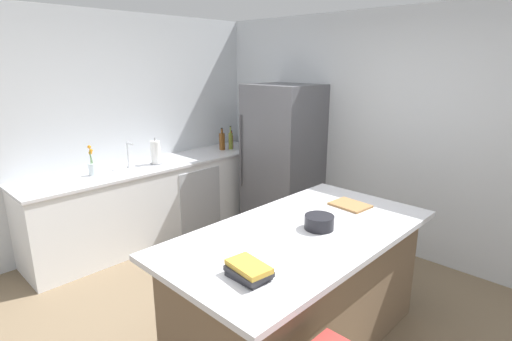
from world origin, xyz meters
TOP-DOWN VIEW (x-y plane):
  - ground_plane at (0.00, 0.00)m, footprint 7.20×7.20m
  - wall_rear at (0.00, 2.25)m, footprint 6.00×0.10m
  - wall_left at (-2.45, 0.00)m, footprint 0.10×6.00m
  - counter_run_left at (-2.08, 0.58)m, footprint 0.68×3.06m
  - kitchen_island at (0.34, 0.24)m, footprint 1.08×2.05m
  - refrigerator at (-1.19, 1.84)m, footprint 0.82×0.75m
  - sink_faucet at (-2.12, 0.27)m, footprint 0.15×0.05m
  - flower_vase at (-2.11, -0.16)m, footprint 0.08×0.08m
  - paper_towel_roll at (-2.05, 0.57)m, footprint 0.14×0.14m
  - soda_bottle at (-2.00, 2.00)m, footprint 0.07×0.07m
  - wine_bottle at (-1.98, 1.91)m, footprint 0.07×0.07m
  - hot_sauce_bottle at (-2.10, 1.80)m, footprint 0.04×0.04m
  - olive_oil_bottle at (-2.03, 1.72)m, footprint 0.06×0.06m
  - whiskey_bottle at (-2.08, 1.61)m, footprint 0.08×0.08m
  - cookbook_stack at (0.52, -0.46)m, footprint 0.27×0.19m
  - mixing_bowl at (0.41, 0.35)m, footprint 0.21×0.21m
  - cutting_board at (0.33, 0.90)m, footprint 0.31×0.25m

SIDE VIEW (x-z plane):
  - ground_plane at x=0.00m, z-range 0.00..0.00m
  - counter_run_left at x=-2.08m, z-range 0.00..0.90m
  - kitchen_island at x=0.34m, z-range 0.01..0.92m
  - refrigerator at x=-1.19m, z-range 0.00..1.80m
  - cutting_board at x=0.33m, z-range 0.91..0.93m
  - cookbook_stack at x=0.52m, z-range 0.91..1.00m
  - mixing_bowl at x=0.41m, z-range 0.91..1.01m
  - hot_sauce_bottle at x=-2.10m, z-range 0.87..1.11m
  - flower_vase at x=-2.11m, z-range 0.84..1.16m
  - whiskey_bottle at x=-2.08m, z-range 0.87..1.17m
  - olive_oil_bottle at x=-2.03m, z-range 0.86..1.18m
  - paper_towel_roll at x=-2.05m, z-range 0.88..1.19m
  - soda_bottle at x=-2.00m, z-range 0.87..1.23m
  - wine_bottle at x=-1.98m, z-range 0.87..1.25m
  - sink_faucet at x=-2.12m, z-range 0.91..1.21m
  - wall_rear at x=0.00m, z-range 0.00..2.60m
  - wall_left at x=-2.45m, z-range 0.00..2.60m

